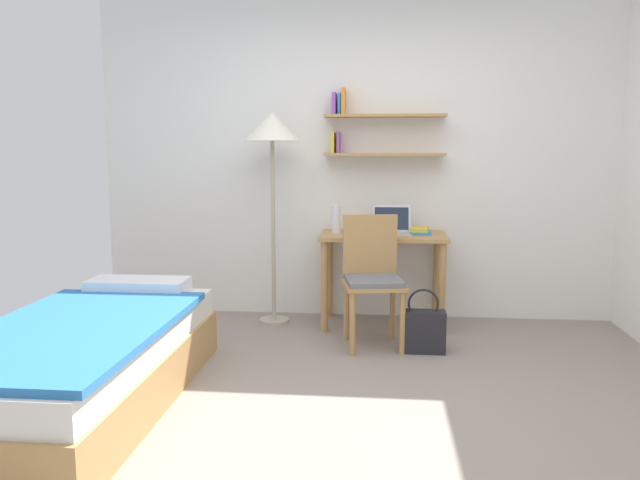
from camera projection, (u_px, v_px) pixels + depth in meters
name	position (u px, v px, depth m)	size (l,w,h in m)	color
ground_plane	(354.00, 413.00, 3.29)	(5.28, 5.28, 0.00)	gray
wall_back	(366.00, 159.00, 5.10)	(4.40, 0.27, 2.60)	white
bed	(85.00, 363.00, 3.36)	(0.94, 2.02, 0.54)	#B2844C
desk	(383.00, 252.00, 4.87)	(0.98, 0.56, 0.73)	#B2844C
desk_chair	(372.00, 275.00, 4.40)	(0.48, 0.49, 0.92)	#B2844C
standing_lamp	(272.00, 136.00, 4.83)	(0.44, 0.44, 1.67)	#B2A893
laptop	(391.00, 226.00, 4.89)	(0.30, 0.24, 0.22)	#B7BABF
water_bottle	(336.00, 219.00, 4.91)	(0.07, 0.07, 0.22)	silver
book_stack	(420.00, 231.00, 4.86)	(0.17, 0.22, 0.05)	#3384C6
handbag	(423.00, 330.00, 4.27)	(0.31, 0.13, 0.45)	#232328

